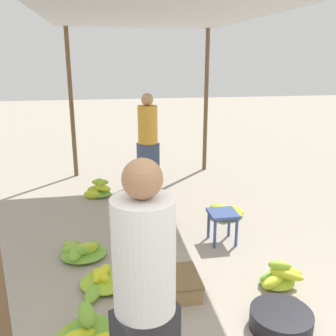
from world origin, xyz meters
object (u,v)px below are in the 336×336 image
at_px(stool, 223,218).
at_px(crate_near, 174,284).
at_px(banana_pile_left_1, 106,282).
at_px(banana_pile_right_1, 225,212).
at_px(basin_black, 281,320).
at_px(banana_pile_left_2, 81,251).
at_px(banana_pile_right_0, 279,277).
at_px(vendor_foreground, 145,294).
at_px(shopper_walking_mid, 148,138).
at_px(banana_pile_left_0, 87,328).
at_px(banana_pile_left_3, 99,190).
at_px(crate_mid, 154,219).

xyz_separation_m(stool, crate_near, (-0.79, -0.93, -0.23)).
relative_size(banana_pile_left_1, banana_pile_right_1, 1.06).
bearing_deg(crate_near, basin_black, -39.83).
height_order(banana_pile_left_2, banana_pile_right_0, banana_pile_right_0).
bearing_deg(banana_pile_right_0, banana_pile_left_2, 154.96).
height_order(vendor_foreground, shopper_walking_mid, vendor_foreground).
bearing_deg(banana_pile_left_0, basin_black, -6.37).
bearing_deg(banana_pile_left_0, shopper_walking_mid, 75.60).
xyz_separation_m(vendor_foreground, stool, (1.21, 2.18, -0.56)).
relative_size(stool, banana_pile_right_0, 0.85).
height_order(stool, basin_black, stool).
xyz_separation_m(basin_black, shopper_walking_mid, (-0.63, 4.02, 0.77)).
xyz_separation_m(banana_pile_left_0, banana_pile_left_2, (-0.11, 1.32, -0.00)).
bearing_deg(banana_pile_right_1, vendor_foreground, -117.04).
height_order(banana_pile_left_0, banana_pile_left_1, banana_pile_left_0).
bearing_deg(stool, banana_pile_left_0, -138.60).
relative_size(banana_pile_left_1, crate_near, 1.19).
bearing_deg(stool, banana_pile_left_2, -176.87).
bearing_deg(stool, banana_pile_left_3, 129.04).
relative_size(vendor_foreground, banana_pile_right_0, 3.59).
bearing_deg(banana_pile_left_1, banana_pile_left_3, 91.67).
bearing_deg(banana_pile_left_1, banana_pile_left_2, 112.85).
relative_size(banana_pile_left_0, crate_near, 1.10).
height_order(basin_black, crate_mid, crate_mid).
distance_m(basin_black, banana_pile_left_2, 2.29).
bearing_deg(banana_pile_right_1, crate_mid, -170.29).
xyz_separation_m(stool, banana_pile_right_0, (0.27, -1.02, -0.22)).
bearing_deg(crate_near, vendor_foreground, -108.41).
bearing_deg(shopper_walking_mid, banana_pile_left_2, -113.54).
bearing_deg(crate_mid, banana_pile_left_0, -112.49).
bearing_deg(basin_black, crate_mid, 109.79).
bearing_deg(banana_pile_right_0, crate_mid, 123.11).
bearing_deg(crate_near, banana_pile_left_2, 137.83).
height_order(banana_pile_left_2, banana_pile_right_1, banana_pile_left_2).
bearing_deg(vendor_foreground, crate_near, 71.59).
height_order(banana_pile_left_2, shopper_walking_mid, shopper_walking_mid).
xyz_separation_m(banana_pile_left_2, banana_pile_right_1, (2.02, 0.86, -0.02)).
height_order(banana_pile_left_1, banana_pile_left_3, banana_pile_left_3).
bearing_deg(banana_pile_left_1, basin_black, -30.47).
relative_size(banana_pile_right_1, crate_near, 1.12).
bearing_deg(banana_pile_right_1, stool, -111.27).
bearing_deg(banana_pile_right_1, banana_pile_left_0, -131.11).
bearing_deg(crate_mid, banana_pile_left_1, -116.55).
bearing_deg(banana_pile_left_2, banana_pile_right_0, -25.04).
bearing_deg(banana_pile_left_3, basin_black, -66.29).
height_order(stool, banana_pile_left_1, stool).
distance_m(vendor_foreground, banana_pile_right_1, 3.41).
xyz_separation_m(banana_pile_right_0, crate_mid, (-1.05, 1.60, 0.01)).
relative_size(crate_near, shopper_walking_mid, 0.30).
distance_m(basin_black, banana_pile_left_1, 1.68).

